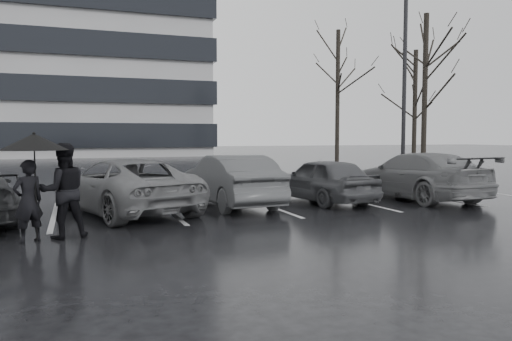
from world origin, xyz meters
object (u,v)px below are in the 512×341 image
object	(u,v)px
car_east	(416,176)
tree_east	(425,95)
car_west_a	(231,180)
tree_ne	(415,110)
pedestrian_left	(28,201)
pedestrian_right	(63,191)
tree_north	(338,99)
car_main	(323,180)
car_west_b	(124,186)
lamp_post	(404,79)

from	to	relation	value
car_east	tree_east	xyz separation A→B (m)	(6.57, 7.91, 3.27)
car_west_a	tree_ne	distance (m)	18.93
pedestrian_left	pedestrian_right	distance (m)	0.65
tree_north	car_west_a	bearing A→B (deg)	-128.44
car_east	tree_north	xyz separation A→B (m)	(5.57, 14.91, 3.52)
pedestrian_left	car_west_a	bearing A→B (deg)	-175.44
car_main	tree_ne	xyz separation A→B (m)	(12.12, 11.56, 2.84)
car_west_b	lamp_post	xyz separation A→B (m)	(11.51, 4.11, 3.59)
car_east	pedestrian_right	distance (m)	10.46
car_west_a	pedestrian_right	size ratio (longest dim) A/B	2.38
tree_ne	pedestrian_right	bearing A→B (deg)	-142.98
pedestrian_right	car_west_a	bearing A→B (deg)	-155.00
car_west_b	tree_north	bearing A→B (deg)	-153.22
tree_east	pedestrian_left	bearing A→B (deg)	-148.38
car_east	pedestrian_right	bearing A→B (deg)	11.20
lamp_post	tree_ne	bearing A→B (deg)	49.94
tree_east	car_main	bearing A→B (deg)	-141.84
car_main	car_west_a	size ratio (longest dim) A/B	0.89
car_main	car_west_b	world-z (taller)	car_west_b
car_west_a	lamp_post	size ratio (longest dim) A/B	0.47
tree_east	tree_ne	xyz separation A→B (m)	(2.50, 4.00, -0.50)
car_west_b	car_east	world-z (taller)	car_east
lamp_post	car_east	bearing A→B (deg)	-122.03
car_east	lamp_post	bearing A→B (deg)	-125.09
car_east	car_west_b	bearing A→B (deg)	-4.92
pedestrian_left	lamp_post	world-z (taller)	lamp_post
car_west_a	tree_north	size ratio (longest dim) A/B	0.51
tree_east	tree_north	xyz separation A→B (m)	(-1.00, 7.00, 0.25)
tree_north	pedestrian_right	bearing A→B (deg)	-131.93
pedestrian_right	lamp_post	xyz separation A→B (m)	(12.89, 6.97, 3.37)
car_east	pedestrian_right	size ratio (longest dim) A/B	2.74
pedestrian_right	tree_east	bearing A→B (deg)	-158.86
car_west_b	tree_ne	bearing A→B (deg)	-165.70
car_east	tree_east	size ratio (longest dim) A/B	0.63
car_west_a	tree_ne	xyz separation A→B (m)	(14.89, 11.35, 2.78)
tree_north	tree_ne	bearing A→B (deg)	-40.60
car_west_a	tree_north	bearing A→B (deg)	-132.87
car_main	car_east	xyz separation A→B (m)	(3.05, -0.35, 0.07)
pedestrian_right	lamp_post	size ratio (longest dim) A/B	0.20
car_west_b	tree_north	world-z (taller)	tree_north
car_main	tree_east	distance (m)	12.68
car_main	car_west_a	bearing A→B (deg)	-12.43
car_east	tree_north	distance (m)	16.30
car_west_b	pedestrian_right	bearing A→B (deg)	45.50
car_west_b	tree_north	distance (m)	20.78
car_east	car_main	bearing A→B (deg)	-9.56
tree_east	tree_ne	world-z (taller)	tree_east
car_west_a	pedestrian_right	bearing A→B (deg)	31.55
tree_east	car_west_b	bearing A→B (deg)	-153.56
tree_north	pedestrian_left	bearing A→B (deg)	-132.73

